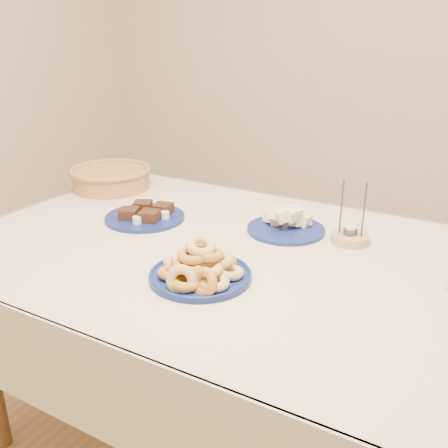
% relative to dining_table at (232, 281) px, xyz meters
% --- Properties ---
extents(ground, '(5.00, 5.00, 0.00)m').
position_rel_dining_table_xyz_m(ground, '(0.00, 0.00, -0.64)').
color(ground, olive).
rests_on(ground, ground).
extents(dining_table, '(1.71, 1.11, 0.75)m').
position_rel_dining_table_xyz_m(dining_table, '(0.00, 0.00, 0.00)').
color(dining_table, brown).
rests_on(dining_table, ground).
extents(donut_platter, '(0.32, 0.32, 0.12)m').
position_rel_dining_table_xyz_m(donut_platter, '(0.02, -0.21, 0.14)').
color(donut_platter, navy).
rests_on(donut_platter, dining_table).
extents(melon_plate, '(0.29, 0.29, 0.09)m').
position_rel_dining_table_xyz_m(melon_plate, '(0.08, 0.22, 0.13)').
color(melon_plate, navy).
rests_on(melon_plate, dining_table).
extents(brownie_plate, '(0.35, 0.35, 0.05)m').
position_rel_dining_table_xyz_m(brownie_plate, '(-0.39, 0.08, 0.12)').
color(brownie_plate, navy).
rests_on(brownie_plate, dining_table).
extents(wicker_basket, '(0.43, 0.43, 0.09)m').
position_rel_dining_table_xyz_m(wicker_basket, '(-0.74, 0.30, 0.15)').
color(wicker_basket, '#93613B').
rests_on(wicker_basket, dining_table).
extents(candle_holder, '(0.13, 0.13, 0.20)m').
position_rel_dining_table_xyz_m(candle_holder, '(0.29, 0.23, 0.12)').
color(candle_holder, tan).
rests_on(candle_holder, dining_table).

